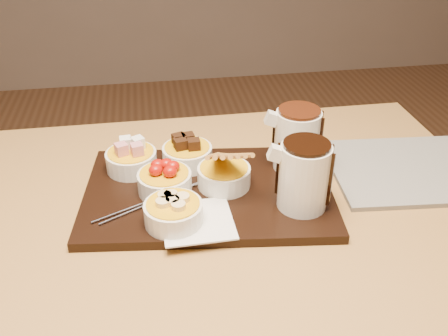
{
  "coord_description": "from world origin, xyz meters",
  "views": [
    {
      "loc": [
        -0.04,
        -0.71,
        1.3
      ],
      "look_at": [
        0.08,
        0.06,
        0.81
      ],
      "focal_mm": 40.0,
      "sensor_mm": 36.0,
      "label": 1
    }
  ],
  "objects": [
    {
      "name": "dining_table",
      "position": [
        0.0,
        0.0,
        0.65
      ],
      "size": [
        1.2,
        0.8,
        0.75
      ],
      "color": "#A87B3E",
      "rests_on": "ground"
    },
    {
      "name": "serving_board",
      "position": [
        0.05,
        0.06,
        0.76
      ],
      "size": [
        0.49,
        0.35,
        0.02
      ],
      "primitive_type": "cube",
      "rotation": [
        0.0,
        0.0,
        -0.12
      ],
      "color": "black",
      "rests_on": "dining_table"
    },
    {
      "name": "napkin",
      "position": [
        0.02,
        -0.04,
        0.77
      ],
      "size": [
        0.12,
        0.12,
        0.0
      ],
      "primitive_type": "cube",
      "rotation": [
        0.0,
        0.0,
        0.02
      ],
      "color": "white",
      "rests_on": "serving_board"
    },
    {
      "name": "bowl_marshmallows",
      "position": [
        -0.09,
        0.15,
        0.79
      ],
      "size": [
        0.1,
        0.1,
        0.04
      ],
      "primitive_type": "cylinder",
      "color": "white",
      "rests_on": "serving_board"
    },
    {
      "name": "bowl_cake",
      "position": [
        0.03,
        0.15,
        0.79
      ],
      "size": [
        0.1,
        0.1,
        0.04
      ],
      "primitive_type": "cylinder",
      "color": "white",
      "rests_on": "serving_board"
    },
    {
      "name": "bowl_strawberries",
      "position": [
        -0.03,
        0.06,
        0.79
      ],
      "size": [
        0.1,
        0.1,
        0.04
      ],
      "primitive_type": "cylinder",
      "color": "white",
      "rests_on": "serving_board"
    },
    {
      "name": "bowl_biscotti",
      "position": [
        0.09,
        0.07,
        0.79
      ],
      "size": [
        0.1,
        0.1,
        0.04
      ],
      "primitive_type": "cylinder",
      "color": "white",
      "rests_on": "serving_board"
    },
    {
      "name": "bowl_bananas",
      "position": [
        -0.02,
        -0.03,
        0.79
      ],
      "size": [
        0.1,
        0.1,
        0.04
      ],
      "primitive_type": "cylinder",
      "color": "white",
      "rests_on": "serving_board"
    },
    {
      "name": "pitcher_dark_chocolate",
      "position": [
        0.21,
        -0.02,
        0.83
      ],
      "size": [
        0.1,
        0.1,
        0.12
      ],
      "primitive_type": "cylinder",
      "rotation": [
        0.0,
        0.0,
        -0.12
      ],
      "color": "silver",
      "rests_on": "serving_board"
    },
    {
      "name": "pitcher_milk_chocolate",
      "position": [
        0.24,
        0.11,
        0.83
      ],
      "size": [
        0.1,
        0.1,
        0.12
      ],
      "primitive_type": "cylinder",
      "rotation": [
        0.0,
        0.0,
        -0.12
      ],
      "color": "silver",
      "rests_on": "serving_board"
    },
    {
      "name": "fondue_skewers",
      "position": [
        -0.04,
        0.04,
        0.77
      ],
      "size": [
        0.14,
        0.25,
        0.01
      ],
      "primitive_type": null,
      "rotation": [
        0.0,
        0.0,
        -1.13
      ],
      "color": "silver",
      "rests_on": "serving_board"
    },
    {
      "name": "newspaper",
      "position": [
        0.47,
        0.08,
        0.76
      ],
      "size": [
        0.33,
        0.28,
        0.01
      ],
      "primitive_type": "cube",
      "rotation": [
        0.0,
        0.0,
        -0.08
      ],
      "color": "beige",
      "rests_on": "dining_table"
    }
  ]
}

